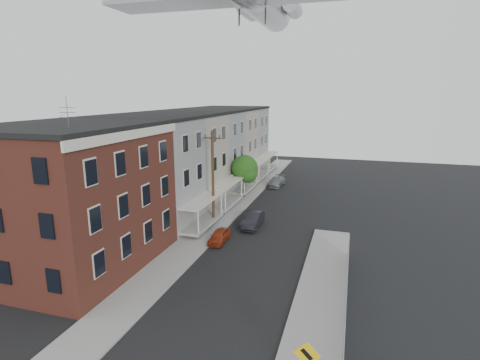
# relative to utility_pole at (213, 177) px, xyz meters

# --- Properties ---
(ground) EXTENTS (120.00, 120.00, 0.00)m
(ground) POSITION_rel_utility_pole_xyz_m (5.60, -18.00, -4.67)
(ground) COLOR black
(ground) RESTS_ON ground
(sidewalk_left) EXTENTS (3.00, 62.00, 0.12)m
(sidewalk_left) POSITION_rel_utility_pole_xyz_m (0.10, 6.00, -4.61)
(sidewalk_left) COLOR gray
(sidewalk_left) RESTS_ON ground
(sidewalk_right) EXTENTS (3.00, 26.00, 0.12)m
(sidewalk_right) POSITION_rel_utility_pole_xyz_m (11.10, -12.00, -4.61)
(sidewalk_right) COLOR gray
(sidewalk_right) RESTS_ON ground
(curb_left) EXTENTS (0.15, 62.00, 0.14)m
(curb_left) POSITION_rel_utility_pole_xyz_m (1.55, 6.00, -4.60)
(curb_left) COLOR gray
(curb_left) RESTS_ON ground
(curb_right) EXTENTS (0.15, 26.00, 0.14)m
(curb_right) POSITION_rel_utility_pole_xyz_m (9.65, -12.00, -4.60)
(curb_right) COLOR gray
(curb_right) RESTS_ON ground
(corner_building) EXTENTS (10.31, 12.30, 12.15)m
(corner_building) POSITION_rel_utility_pole_xyz_m (-6.40, -11.00, 0.49)
(corner_building) COLOR #391712
(corner_building) RESTS_ON ground
(row_house_a) EXTENTS (11.98, 7.00, 10.30)m
(row_house_a) POSITION_rel_utility_pole_xyz_m (-6.36, -1.50, 0.45)
(row_house_a) COLOR slate
(row_house_a) RESTS_ON ground
(row_house_b) EXTENTS (11.98, 7.00, 10.30)m
(row_house_b) POSITION_rel_utility_pole_xyz_m (-6.36, 5.50, 0.45)
(row_house_b) COLOR gray
(row_house_b) RESTS_ON ground
(row_house_c) EXTENTS (11.98, 7.00, 10.30)m
(row_house_c) POSITION_rel_utility_pole_xyz_m (-6.36, 12.50, 0.45)
(row_house_c) COLOR slate
(row_house_c) RESTS_ON ground
(row_house_d) EXTENTS (11.98, 7.00, 10.30)m
(row_house_d) POSITION_rel_utility_pole_xyz_m (-6.36, 19.50, 0.45)
(row_house_d) COLOR gray
(row_house_d) RESTS_ON ground
(row_house_e) EXTENTS (11.98, 7.00, 10.30)m
(row_house_e) POSITION_rel_utility_pole_xyz_m (-6.36, 26.50, 0.45)
(row_house_e) COLOR slate
(row_house_e) RESTS_ON ground
(chainlink_fence) EXTENTS (0.06, 18.06, 1.90)m
(chainlink_fence) POSITION_rel_utility_pole_xyz_m (12.60, -13.00, -3.68)
(chainlink_fence) COLOR gray
(chainlink_fence) RESTS_ON ground
(utility_pole) EXTENTS (1.80, 0.26, 9.00)m
(utility_pole) POSITION_rel_utility_pole_xyz_m (0.00, 0.00, 0.00)
(utility_pole) COLOR black
(utility_pole) RESTS_ON ground
(street_tree) EXTENTS (3.22, 3.20, 5.20)m
(street_tree) POSITION_rel_utility_pole_xyz_m (0.33, 9.92, -1.22)
(street_tree) COLOR black
(street_tree) RESTS_ON ground
(car_near) EXTENTS (1.32, 3.19, 1.08)m
(car_near) POSITION_rel_utility_pole_xyz_m (2.09, -4.14, -4.13)
(car_near) COLOR maroon
(car_near) RESTS_ON ground
(car_mid) EXTENTS (1.47, 4.18, 1.37)m
(car_mid) POSITION_rel_utility_pole_xyz_m (3.80, 0.36, -3.99)
(car_mid) COLOR black
(car_mid) RESTS_ON ground
(car_far) EXTENTS (2.12, 4.46, 1.26)m
(car_far) POSITION_rel_utility_pole_xyz_m (2.76, 16.77, -4.05)
(car_far) COLOR slate
(car_far) RESTS_ON ground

